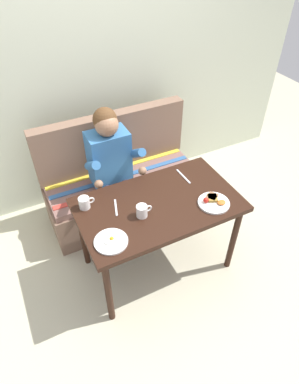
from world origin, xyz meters
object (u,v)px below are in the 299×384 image
(table, at_px, (158,211))
(couch, at_px, (121,184))
(coffee_mug_second, at_px, (142,211))
(fork, at_px, (116,207))
(knife, at_px, (183,176))
(coffee_mug, at_px, (85,203))
(plate_eggs, at_px, (111,241))
(plate_breakfast, at_px, (213,202))
(person, at_px, (112,164))

(table, relative_size, couch, 0.83)
(couch, height_order, coffee_mug_second, couch)
(fork, xyz_separation_m, knife, (0.62, 0.09, 0.00))
(coffee_mug, bearing_deg, coffee_mug_second, -38.00)
(fork, bearing_deg, couch, 83.42)
(coffee_mug_second, xyz_separation_m, knife, (0.49, 0.25, -0.05))
(fork, bearing_deg, plate_eggs, -100.18)
(fork, bearing_deg, table, -0.05)
(table, xyz_separation_m, coffee_mug_second, (-0.16, -0.06, 0.13))
(coffee_mug_second, bearing_deg, fork, 131.33)
(plate_breakfast, relative_size, fork, 1.37)
(person, bearing_deg, fork, -108.85)
(couch, height_order, coffee_mug, couch)
(plate_eggs, bearing_deg, coffee_mug_second, 24.05)
(person, distance_m, coffee_mug_second, 0.65)
(person, bearing_deg, plate_eggs, -112.20)
(person, height_order, coffee_mug_second, person)
(table, distance_m, plate_breakfast, 0.41)
(couch, xyz_separation_m, plate_breakfast, (0.36, -0.94, 0.41))
(table, relative_size, coffee_mug_second, 10.17)
(table, height_order, plate_breakfast, plate_breakfast)
(plate_eggs, xyz_separation_m, knife, (0.77, 0.38, -0.01))
(table, xyz_separation_m, person, (-0.13, 0.59, 0.09))
(coffee_mug, bearing_deg, plate_breakfast, -23.90)
(plate_breakfast, relative_size, knife, 1.16)
(table, xyz_separation_m, knife, (0.32, 0.19, 0.08))
(coffee_mug, height_order, knife, coffee_mug)
(person, distance_m, plate_eggs, 0.84)
(couch, xyz_separation_m, fork, (-0.30, -0.67, 0.40))
(coffee_mug, bearing_deg, fork, -28.03)
(couch, relative_size, coffee_mug_second, 12.20)
(person, xyz_separation_m, fork, (-0.17, -0.49, -0.01))
(table, distance_m, coffee_mug_second, 0.22)
(plate_eggs, distance_m, coffee_mug, 0.39)
(plate_breakfast, height_order, knife, plate_breakfast)
(person, bearing_deg, table, -77.53)
(plate_eggs, xyz_separation_m, coffee_mug, (-0.05, 0.39, 0.04))
(plate_breakfast, xyz_separation_m, plate_eggs, (-0.81, -0.01, -0.00))
(coffee_mug, distance_m, fork, 0.23)
(table, height_order, coffee_mug_second, coffee_mug_second)
(person, xyz_separation_m, plate_eggs, (-0.32, -0.78, -0.00))
(knife, bearing_deg, coffee_mug_second, -154.43)
(plate_breakfast, bearing_deg, table, 153.45)
(couch, distance_m, plate_eggs, 1.13)
(plate_breakfast, relative_size, plate_eggs, 1.04)
(coffee_mug_second, bearing_deg, person, 87.21)
(couch, relative_size, plate_breakfast, 6.19)
(plate_eggs, height_order, fork, plate_eggs)
(couch, distance_m, coffee_mug_second, 0.95)
(coffee_mug, xyz_separation_m, coffee_mug_second, (0.33, -0.26, 0.00))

